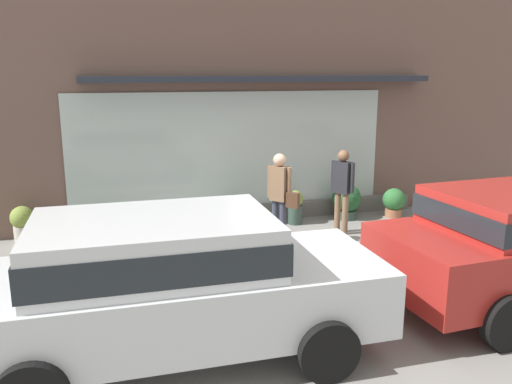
% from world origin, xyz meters
% --- Properties ---
extents(ground_plane, '(60.00, 60.00, 0.00)m').
position_xyz_m(ground_plane, '(0.00, 0.00, 0.00)').
color(ground_plane, gray).
extents(curb_strip, '(14.00, 0.24, 0.12)m').
position_xyz_m(curb_strip, '(0.00, -0.20, 0.06)').
color(curb_strip, '#B2B2AD').
rests_on(curb_strip, ground_plane).
extents(storefront, '(14.00, 0.81, 5.27)m').
position_xyz_m(storefront, '(-0.01, 3.19, 2.58)').
color(storefront, brown).
rests_on(storefront, ground_plane).
extents(fire_hydrant, '(0.44, 0.41, 0.93)m').
position_xyz_m(fire_hydrant, '(-0.87, 0.67, 0.46)').
color(fire_hydrant, '#B2B2B7').
rests_on(fire_hydrant, ground_plane).
extents(pedestrian_with_handbag, '(0.47, 0.55, 1.70)m').
position_xyz_m(pedestrian_with_handbag, '(-0.19, 1.28, 0.99)').
color(pedestrian_with_handbag, '#333847').
rests_on(pedestrian_with_handbag, ground_plane).
extents(pedestrian_passerby, '(0.35, 0.45, 1.66)m').
position_xyz_m(pedestrian_passerby, '(1.19, 1.61, 0.98)').
color(pedestrian_passerby, brown).
rests_on(pedestrian_passerby, ground_plane).
extents(parked_car_silver, '(4.57, 2.01, 1.62)m').
position_xyz_m(parked_car_silver, '(-2.61, -2.07, 0.92)').
color(parked_car_silver, silver).
rests_on(parked_car_silver, ground_plane).
extents(potted_plant_low_front, '(0.28, 0.28, 0.55)m').
position_xyz_m(potted_plant_low_front, '(-3.42, 2.54, 0.28)').
color(potted_plant_low_front, '#33473D').
rests_on(potted_plant_low_front, ground_plane).
extents(potted_plant_window_center, '(0.50, 0.50, 0.76)m').
position_xyz_m(potted_plant_window_center, '(-0.61, 2.26, 0.41)').
color(potted_plant_window_center, '#4C4C51').
rests_on(potted_plant_window_center, ground_plane).
extents(potted_plant_window_right, '(0.49, 0.49, 0.64)m').
position_xyz_m(potted_plant_window_right, '(2.82, 2.38, 0.34)').
color(potted_plant_window_right, '#9E6042').
rests_on(potted_plant_window_right, ground_plane).
extents(potted_plant_doorstep, '(0.34, 0.34, 0.71)m').
position_xyz_m(potted_plant_doorstep, '(0.55, 2.48, 0.38)').
color(potted_plant_doorstep, '#33473D').
rests_on(potted_plant_doorstep, ground_plane).
extents(potted_plant_window_left, '(0.43, 0.43, 0.72)m').
position_xyz_m(potted_plant_window_left, '(-4.73, 2.64, 0.39)').
color(potted_plant_window_left, '#B7B2A3').
rests_on(potted_plant_window_left, ground_plane).
extents(potted_plant_by_entrance, '(0.62, 0.62, 0.77)m').
position_xyz_m(potted_plant_by_entrance, '(1.76, 2.54, 0.40)').
color(potted_plant_by_entrance, '#33473D').
rests_on(potted_plant_by_entrance, ground_plane).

